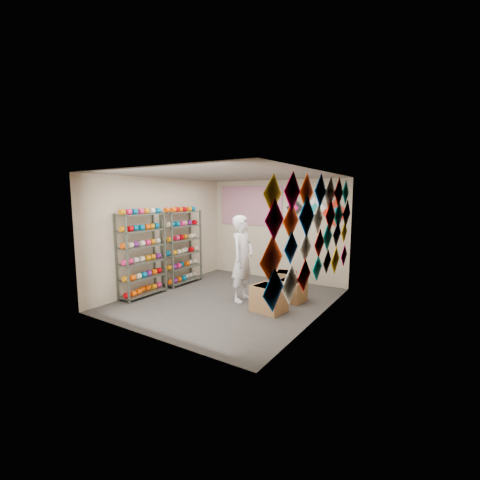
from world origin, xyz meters
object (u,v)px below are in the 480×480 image
Objects in this scene: carton_a at (269,298)px; shelf_rack_back at (182,248)px; carton_c at (285,281)px; carton_b at (291,290)px; shopkeeper at (242,258)px; shelf_rack_front at (142,255)px.

shelf_rack_back is at bearing 175.87° from carton_a.
carton_a is at bearing -91.50° from carton_c.
shelf_rack_back is 3.66× the size of carton_c.
carton_b is at bearing 90.02° from carton_a.
carton_a is 0.83m from carton_b.
shelf_rack_front is at bearing 112.52° from shopkeeper.
carton_b is (2.96, 0.22, -0.72)m from shelf_rack_back.
shopkeeper is at bearing -8.53° from shelf_rack_back.
shopkeeper is at bearing 25.93° from shelf_rack_front.
shelf_rack_front reaches higher than carton_b.
carton_c is (0.47, 1.21, -0.70)m from shopkeeper.
shelf_rack_back reaches higher than carton_b.
shelf_rack_back reaches higher than carton_c.
shelf_rack_front is 3.02m from carton_a.
carton_a is at bearing -113.39° from shopkeeper.
shelf_rack_front is 3.42m from carton_c.
shelf_rack_back is 2.07m from shopkeeper.
shelf_rack_front and shelf_rack_back have the same top height.
shelf_rack_front reaches higher than carton_c.
carton_b is at bearing 4.28° from shelf_rack_back.
shelf_rack_front is at bearing -90.00° from shelf_rack_back.
carton_b is 1.09× the size of carton_c.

